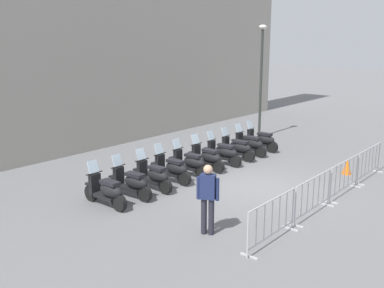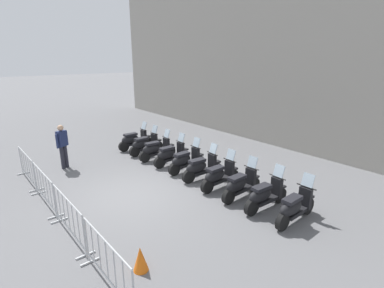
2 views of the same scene
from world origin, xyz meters
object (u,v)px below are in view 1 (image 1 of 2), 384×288
at_px(motorcycle_2, 153,176).
at_px(motorcycle_6, 223,153).
at_px(motorcycle_1, 131,183).
at_px(motorcycle_4, 189,163).
at_px(motorcycle_0, 106,191).
at_px(motorcycle_8, 250,144).
at_px(motorcycle_9, 261,140).
at_px(officer_near_row_end, 208,195).
at_px(motorcycle_5, 207,158).
at_px(motorcycle_3, 172,169).
at_px(barrier_segment_2, 344,178).
at_px(barrier_segment_3, 369,163).
at_px(traffic_cone, 347,167).
at_px(barrier_segment_1, 313,197).
at_px(barrier_segment_0, 272,221).
at_px(street_lamp, 261,70).
at_px(motorcycle_7, 237,148).

height_order(motorcycle_2, motorcycle_6, same).
distance_m(motorcycle_1, motorcycle_4, 2.78).
xyz_separation_m(motorcycle_0, motorcycle_8, (7.39, 0.67, 0.00)).
relative_size(motorcycle_9, officer_near_row_end, 1.00).
bearing_deg(motorcycle_5, motorcycle_3, -175.55).
xyz_separation_m(motorcycle_2, officer_near_row_end, (-1.20, -3.40, 0.53)).
xyz_separation_m(motorcycle_0, barrier_segment_2, (5.62, -4.25, 0.07)).
bearing_deg(barrier_segment_3, traffic_cone, 97.34).
relative_size(motorcycle_2, barrier_segment_1, 0.84).
bearing_deg(motorcycle_2, motorcycle_8, 5.29).
distance_m(barrier_segment_0, street_lamp, 11.85).
bearing_deg(motorcycle_2, motorcycle_7, 5.33).
height_order(motorcycle_2, motorcycle_7, same).
xyz_separation_m(motorcycle_0, motorcycle_9, (8.32, 0.78, 0.00)).
relative_size(motorcycle_3, barrier_segment_3, 0.84).
bearing_deg(barrier_segment_0, motorcycle_5, 57.12).
relative_size(barrier_segment_1, barrier_segment_2, 1.00).
xyz_separation_m(barrier_segment_1, traffic_cone, (4.19, 1.07, -0.25)).
relative_size(motorcycle_1, motorcycle_6, 1.00).
height_order(street_lamp, traffic_cone, street_lamp).
bearing_deg(traffic_cone, barrier_segment_1, -165.66).
height_order(motorcycle_2, motorcycle_5, same).
bearing_deg(street_lamp, traffic_cone, -115.74).
height_order(motorcycle_0, barrier_segment_0, motorcycle_0).
distance_m(motorcycle_9, traffic_cone, 4.19).
height_order(barrier_segment_1, traffic_cone, barrier_segment_1).
height_order(barrier_segment_1, barrier_segment_2, same).
bearing_deg(barrier_segment_3, officer_near_row_end, 173.35).
height_order(motorcycle_7, traffic_cone, motorcycle_7).
bearing_deg(barrier_segment_2, officer_near_row_end, 168.54).
bearing_deg(barrier_segment_1, motorcycle_3, 98.53).
xyz_separation_m(motorcycle_0, motorcycle_7, (6.48, 0.59, 0.00)).
relative_size(motorcycle_8, motorcycle_9, 1.00).
relative_size(motorcycle_6, motorcycle_8, 1.00).
relative_size(motorcycle_4, street_lamp, 0.33).
xyz_separation_m(motorcycle_4, barrier_segment_0, (-2.36, -5.02, 0.07)).
bearing_deg(motorcycle_1, motorcycle_8, 5.12).
height_order(barrier_segment_3, traffic_cone, barrier_segment_3).
relative_size(motorcycle_2, barrier_segment_0, 0.84).
height_order(motorcycle_7, barrier_segment_3, motorcycle_7).
xyz_separation_m(motorcycle_9, barrier_segment_1, (-4.84, -5.21, 0.07)).
xyz_separation_m(motorcycle_5, barrier_segment_2, (1.01, -4.71, 0.07)).
relative_size(motorcycle_2, motorcycle_5, 1.00).
height_order(motorcycle_0, barrier_segment_3, motorcycle_0).
bearing_deg(motorcycle_5, motorcycle_9, 4.99).
distance_m(motorcycle_9, barrier_segment_1, 7.11).
bearing_deg(motorcycle_6, street_lamp, 21.50).
bearing_deg(motorcycle_2, motorcycle_4, 7.94).
xyz_separation_m(motorcycle_1, motorcycle_2, (0.92, 0.07, 0.00)).
xyz_separation_m(motorcycle_0, officer_near_row_end, (0.65, -3.24, 0.53)).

